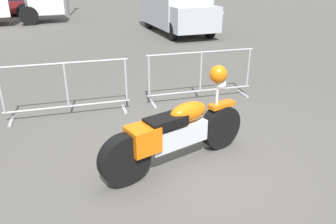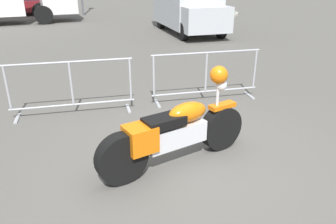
% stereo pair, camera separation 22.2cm
% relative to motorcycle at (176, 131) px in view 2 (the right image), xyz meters
% --- Properties ---
extents(ground_plane, '(120.00, 120.00, 0.00)m').
position_rel_motorcycle_xyz_m(ground_plane, '(0.23, -0.03, -0.52)').
color(ground_plane, '#54514C').
extents(motorcycle, '(2.35, 0.87, 1.36)m').
position_rel_motorcycle_xyz_m(motorcycle, '(0.00, 0.00, 0.00)').
color(motorcycle, black).
rests_on(motorcycle, ground).
extents(crowd_barrier_near, '(2.36, 0.53, 1.07)m').
position_rel_motorcycle_xyz_m(crowd_barrier_near, '(-1.38, 2.28, 0.04)').
color(crowd_barrier_near, '#9EA0A5').
rests_on(crowd_barrier_near, ground).
extents(crowd_barrier_far, '(2.36, 0.53, 1.07)m').
position_rel_motorcycle_xyz_m(crowd_barrier_far, '(1.38, 2.28, 0.04)').
color(crowd_barrier_far, '#9EA0A5').
rests_on(crowd_barrier_far, ground).
extents(delivery_van, '(2.08, 5.04, 2.31)m').
position_rel_motorcycle_xyz_m(delivery_van, '(3.89, 10.73, 0.72)').
color(delivery_van, '#B2B7BC').
rests_on(delivery_van, ground).
extents(parked_car_maroon, '(1.68, 4.03, 1.36)m').
position_rel_motorcycle_xyz_m(parked_car_maroon, '(-3.53, 21.11, 0.17)').
color(parked_car_maroon, maroon).
rests_on(parked_car_maroon, ground).
extents(planter_island, '(4.30, 4.30, 1.20)m').
position_rel_motorcycle_xyz_m(planter_island, '(7.35, 17.25, -0.17)').
color(planter_island, '#ADA89E').
rests_on(planter_island, ground).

